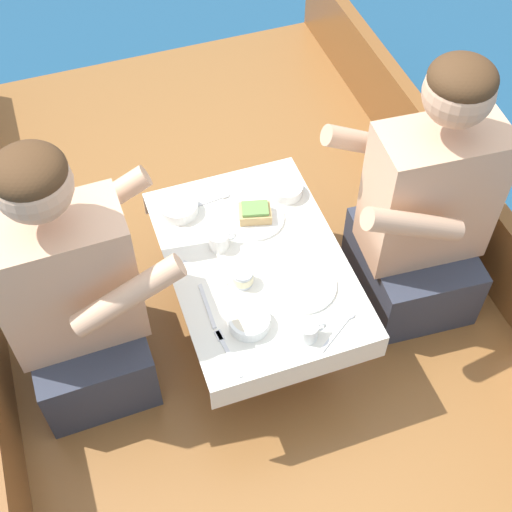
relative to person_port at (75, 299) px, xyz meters
The scene contains 20 objects.
ground_plane 0.95m from the person_port, ahead, with size 60.00×60.00×0.00m, color navy.
boat_deck 0.82m from the person_port, ahead, with size 1.85×3.38×0.35m, color brown.
gunwale_starboard 1.49m from the person_port, ahead, with size 0.06×3.38×0.33m, color brown.
cockpit_table 0.58m from the person_port, ahead, with size 0.56×0.82×0.37m.
person_port is the anchor object (origin of this frame).
person_starboard 1.16m from the person_port, ahead, with size 0.54×0.47×1.02m.
plate_sandwich 0.65m from the person_port, 14.10° to the left, with size 0.20×0.20×0.01m.
plate_bread 0.70m from the person_port, 12.76° to the right, with size 0.22×0.22×0.01m.
sandwich 0.65m from the person_port, 14.10° to the left, with size 0.12×0.10×0.05m.
bowl_port_near 0.49m from the person_port, 34.81° to the left, with size 0.13×0.13×0.04m.
bowl_starboard_near 0.53m from the person_port, 26.52° to the right, with size 0.13×0.13×0.04m.
bowl_center_far 0.81m from the person_port, 16.83° to the left, with size 0.11×0.11×0.04m.
coffee_cup_port 0.71m from the person_port, 27.94° to the right, with size 0.09×0.06×0.06m.
coffee_cup_starboard 0.49m from the person_port, ahead, with size 0.09×0.07×0.06m.
tin_can 0.52m from the person_port, ahead, with size 0.07×0.07×0.05m.
utensil_spoon_starboard 0.81m from the person_port, 24.13° to the right, with size 0.15×0.11×0.01m.
utensil_knife_port 0.40m from the person_port, 19.13° to the right, with size 0.01×0.17×0.00m.
utensil_fork_port 0.49m from the person_port, 37.46° to the right, with size 0.03×0.17×0.00m.
utensil_spoon_port 0.60m from the person_port, 28.64° to the left, with size 0.17×0.04×0.01m.
utensil_knife_starboard 0.41m from the person_port, ahead, with size 0.12×0.14×0.00m.
Camera 1 is at (-0.47, -1.35, 2.52)m, focal length 50.00 mm.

